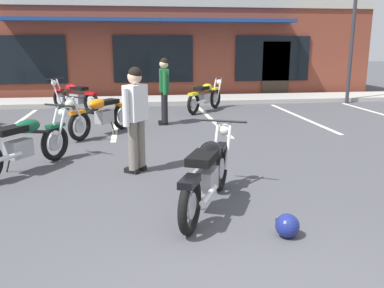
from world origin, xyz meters
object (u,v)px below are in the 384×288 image
(motorcycle_foreground_classic, at_px, (208,173))
(helmet_on_pavement, at_px, (287,226))
(person_in_black_shirt, at_px, (136,114))
(motorcycle_red_sportbike, at_px, (205,96))
(motorcycle_blue_standard, at_px, (75,96))
(motorcycle_green_cafe_racer, at_px, (101,115))
(person_in_shorts_foreground, at_px, (164,87))
(motorcycle_black_cruiser, at_px, (23,143))
(parking_lot_lamp_post, at_px, (357,1))

(motorcycle_foreground_classic, xyz_separation_m, helmet_on_pavement, (0.70, -0.91, -0.33))
(person_in_black_shirt, distance_m, helmet_on_pavement, 3.11)
(motorcycle_red_sportbike, height_order, motorcycle_blue_standard, same)
(motorcycle_green_cafe_racer, relative_size, person_in_shorts_foreground, 1.07)
(motorcycle_foreground_classic, distance_m, person_in_shorts_foreground, 5.69)
(motorcycle_foreground_classic, height_order, motorcycle_black_cruiser, same)
(helmet_on_pavement, relative_size, parking_lot_lamp_post, 0.05)
(parking_lot_lamp_post, bearing_deg, motorcycle_foreground_classic, -127.32)
(motorcycle_foreground_classic, xyz_separation_m, motorcycle_black_cruiser, (-2.63, 1.97, 0.00))
(parking_lot_lamp_post, bearing_deg, helmet_on_pavement, -121.64)
(motorcycle_blue_standard, height_order, helmet_on_pavement, motorcycle_blue_standard)
(motorcycle_red_sportbike, xyz_separation_m, person_in_black_shirt, (-2.18, -5.97, 0.49))
(motorcycle_blue_standard, distance_m, parking_lot_lamp_post, 9.61)
(motorcycle_foreground_classic, relative_size, motorcycle_black_cruiser, 1.06)
(motorcycle_red_sportbike, xyz_separation_m, motorcycle_black_cruiser, (-3.97, -5.66, 0.00))
(motorcycle_red_sportbike, distance_m, motorcycle_blue_standard, 3.97)
(motorcycle_green_cafe_racer, height_order, parking_lot_lamp_post, parking_lot_lamp_post)
(motorcycle_green_cafe_racer, bearing_deg, motorcycle_red_sportbike, 45.94)
(motorcycle_foreground_classic, distance_m, motorcycle_black_cruiser, 3.29)
(motorcycle_black_cruiser, bearing_deg, person_in_shorts_foreground, 55.25)
(motorcycle_foreground_classic, bearing_deg, helmet_on_pavement, -52.49)
(motorcycle_green_cafe_racer, relative_size, helmet_on_pavement, 6.88)
(motorcycle_red_sportbike, bearing_deg, person_in_black_shirt, -110.06)
(motorcycle_red_sportbike, relative_size, person_in_black_shirt, 1.06)
(motorcycle_foreground_classic, xyz_separation_m, person_in_shorts_foreground, (-0.07, 5.67, 0.49))
(person_in_black_shirt, height_order, parking_lot_lamp_post, parking_lot_lamp_post)
(person_in_shorts_foreground, bearing_deg, motorcycle_green_cafe_racer, -145.21)
(motorcycle_black_cruiser, height_order, motorcycle_blue_standard, same)
(person_in_shorts_foreground, relative_size, parking_lot_lamp_post, 0.32)
(motorcycle_red_sportbike, height_order, person_in_shorts_foreground, person_in_shorts_foreground)
(motorcycle_green_cafe_racer, bearing_deg, helmet_on_pavement, -67.57)
(motorcycle_blue_standard, xyz_separation_m, person_in_shorts_foreground, (2.53, -2.45, 0.49))
(person_in_black_shirt, height_order, helmet_on_pavement, person_in_black_shirt)
(motorcycle_green_cafe_racer, height_order, person_in_black_shirt, person_in_black_shirt)
(motorcycle_black_cruiser, height_order, person_in_black_shirt, person_in_black_shirt)
(motorcycle_green_cafe_racer, bearing_deg, person_in_shorts_foreground, 34.79)
(person_in_shorts_foreground, xyz_separation_m, helmet_on_pavement, (0.77, -6.58, -0.82))
(motorcycle_black_cruiser, xyz_separation_m, helmet_on_pavement, (3.33, -2.88, -0.33))
(motorcycle_black_cruiser, height_order, parking_lot_lamp_post, parking_lot_lamp_post)
(motorcycle_foreground_classic, bearing_deg, motorcycle_red_sportbike, 80.07)
(motorcycle_foreground_classic, height_order, motorcycle_red_sportbike, same)
(motorcycle_red_sportbike, distance_m, helmet_on_pavement, 8.58)
(motorcycle_black_cruiser, height_order, person_in_shorts_foreground, person_in_shorts_foreground)
(helmet_on_pavement, bearing_deg, motorcycle_blue_standard, 110.06)
(motorcycle_red_sportbike, bearing_deg, motorcycle_black_cruiser, -125.04)
(person_in_black_shirt, bearing_deg, motorcycle_foreground_classic, -63.29)
(person_in_black_shirt, bearing_deg, motorcycle_red_sportbike, 69.94)
(person_in_black_shirt, xyz_separation_m, parking_lot_lamp_post, (7.39, 6.92, 2.42))
(motorcycle_red_sportbike, relative_size, person_in_shorts_foreground, 1.06)
(motorcycle_blue_standard, relative_size, helmet_on_pavement, 6.42)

